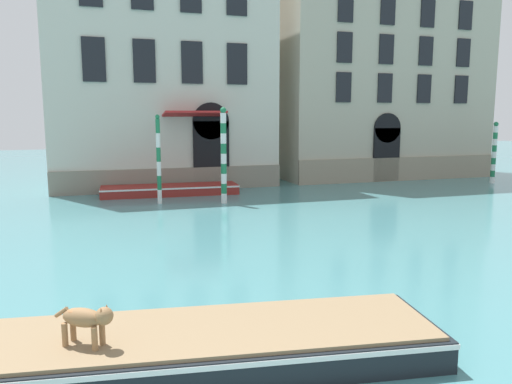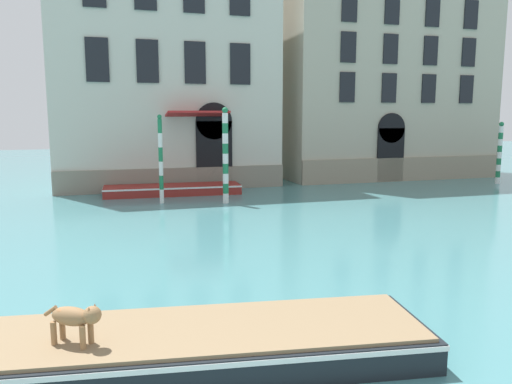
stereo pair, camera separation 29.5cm
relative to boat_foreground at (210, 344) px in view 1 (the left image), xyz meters
The scene contains 8 objects.
palazzo_left 22.38m from the boat_foreground, 84.55° to the left, with size 11.81×7.40×13.26m.
palazzo_right 27.45m from the boat_foreground, 53.67° to the left, with size 13.22×6.13×14.76m.
boat_foreground is the anchor object (origin of this frame).
dog_on_deck 1.92m from the boat_foreground, behind, with size 0.83×0.61×0.63m.
boat_moored_near_palazzo 17.23m from the boat_foreground, 84.04° to the left, with size 6.70×2.04×0.47m.
mooring_pole_0 14.89m from the boat_foreground, 86.14° to the left, with size 0.20×0.20×3.90m.
mooring_pole_1 25.63m from the boat_foreground, 38.16° to the left, with size 0.26×0.26×3.51m.
mooring_pole_2 14.58m from the boat_foreground, 75.08° to the left, with size 0.26×0.26×4.21m.
Camera 1 is at (-0.75, -2.21, 3.84)m, focal length 35.00 mm.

